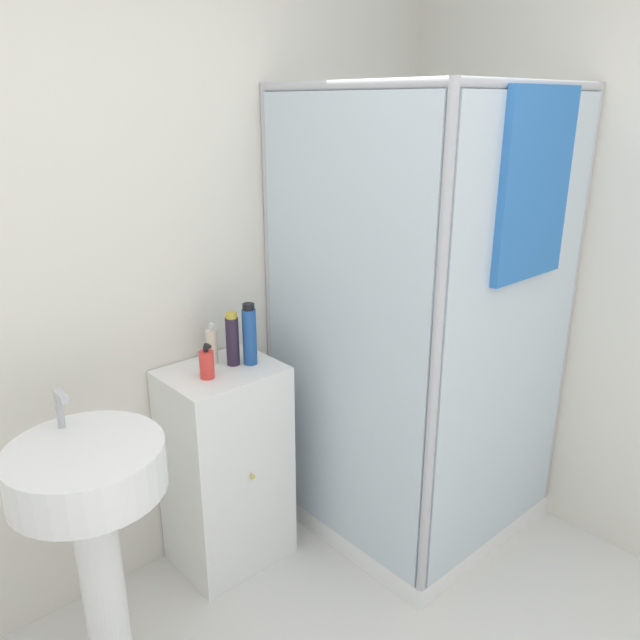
# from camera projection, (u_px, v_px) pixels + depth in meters

# --- Properties ---
(wall_back) EXTENTS (6.40, 0.06, 2.50)m
(wall_back) POSITION_uv_depth(u_px,v_px,m) (98.00, 285.00, 2.24)
(wall_back) COLOR silver
(wall_back) RESTS_ON ground_plane
(shower_enclosure) EXTENTS (0.95, 0.98, 1.95)m
(shower_enclosure) POSITION_uv_depth(u_px,v_px,m) (419.00, 422.00, 2.78)
(shower_enclosure) COLOR white
(shower_enclosure) RESTS_ON ground_plane
(vanity_cabinet) EXTENTS (0.45, 0.38, 0.88)m
(vanity_cabinet) POSITION_uv_depth(u_px,v_px,m) (226.00, 467.00, 2.59)
(vanity_cabinet) COLOR white
(vanity_cabinet) RESTS_ON ground_plane
(sink) EXTENTS (0.48, 0.48, 1.03)m
(sink) POSITION_uv_depth(u_px,v_px,m) (91.00, 505.00, 1.93)
(sink) COLOR white
(sink) RESTS_ON ground_plane
(soap_dispenser) EXTENTS (0.06, 0.06, 0.14)m
(soap_dispenser) POSITION_uv_depth(u_px,v_px,m) (207.00, 364.00, 2.35)
(soap_dispenser) COLOR red
(soap_dispenser) RESTS_ON vanity_cabinet
(shampoo_bottle_tall_black) EXTENTS (0.05, 0.05, 0.22)m
(shampoo_bottle_tall_black) POSITION_uv_depth(u_px,v_px,m) (232.00, 339.00, 2.46)
(shampoo_bottle_tall_black) COLOR #281E33
(shampoo_bottle_tall_black) RESTS_ON vanity_cabinet
(shampoo_bottle_blue) EXTENTS (0.06, 0.06, 0.25)m
(shampoo_bottle_blue) POSITION_uv_depth(u_px,v_px,m) (249.00, 335.00, 2.46)
(shampoo_bottle_blue) COLOR #1E4C93
(shampoo_bottle_blue) RESTS_ON vanity_cabinet
(lotion_bottle_white) EXTENTS (0.05, 0.05, 0.17)m
(lotion_bottle_white) POSITION_uv_depth(u_px,v_px,m) (212.00, 346.00, 2.48)
(lotion_bottle_white) COLOR beige
(lotion_bottle_white) RESTS_ON vanity_cabinet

